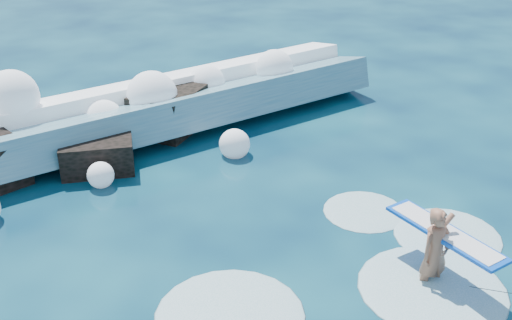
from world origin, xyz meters
The scene contains 6 objects.
ground centered at (0.00, 0.00, 0.00)m, with size 200.00×200.00×0.00m, color #061C37.
breaking_wave centered at (-1.33, 7.41, 0.60)m, with size 19.91×3.03×1.72m.
rock_cluster centered at (-1.20, 6.70, 0.45)m, with size 8.33×3.43×1.42m.
surfer_with_board centered at (2.79, -2.30, 0.71)m, with size 0.97×3.02×1.92m.
wave_spray centered at (-1.40, 7.19, 1.10)m, with size 15.32×4.66×2.45m.
surf_foam centered at (1.87, -1.71, 0.00)m, with size 8.72×5.88×0.14m.
Camera 1 is at (-5.87, -8.77, 7.78)m, focal length 45.00 mm.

